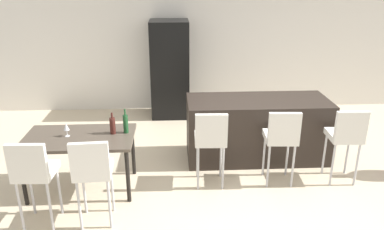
{
  "coord_description": "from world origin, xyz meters",
  "views": [
    {
      "loc": [
        -1.04,
        -4.52,
        2.66
      ],
      "look_at": [
        -0.79,
        0.24,
        0.85
      ],
      "focal_mm": 35.22,
      "sensor_mm": 36.0,
      "label": 1
    }
  ],
  "objects_px": {
    "dining_chair_near": "(33,170)",
    "wine_glass_left": "(66,127)",
    "dining_chair_far": "(92,169)",
    "wine_bottle_near": "(113,125)",
    "bar_chair_middle": "(282,136)",
    "refrigerator": "(170,69)",
    "kitchen_island": "(257,129)",
    "bar_chair_right": "(346,134)",
    "bar_chair_left": "(211,137)",
    "dining_table": "(79,142)",
    "wine_bottle_end": "(126,124)"
  },
  "relations": [
    {
      "from": "kitchen_island",
      "to": "wine_bottle_near",
      "type": "bearing_deg",
      "value": -160.72
    },
    {
      "from": "dining_table",
      "to": "dining_chair_far",
      "type": "xyz_separation_m",
      "value": [
        0.31,
        -0.77,
        0.03
      ]
    },
    {
      "from": "bar_chair_right",
      "to": "wine_bottle_end",
      "type": "height_order",
      "value": "wine_bottle_end"
    },
    {
      "from": "dining_chair_near",
      "to": "dining_chair_far",
      "type": "bearing_deg",
      "value": 0.0
    },
    {
      "from": "dining_chair_far",
      "to": "dining_table",
      "type": "bearing_deg",
      "value": 112.07
    },
    {
      "from": "bar_chair_middle",
      "to": "bar_chair_right",
      "type": "bearing_deg",
      "value": -0.0
    },
    {
      "from": "dining_chair_far",
      "to": "bar_chair_middle",
      "type": "bearing_deg",
      "value": 18.26
    },
    {
      "from": "bar_chair_middle",
      "to": "wine_bottle_near",
      "type": "height_order",
      "value": "bar_chair_middle"
    },
    {
      "from": "dining_chair_near",
      "to": "wine_glass_left",
      "type": "relative_size",
      "value": 6.03
    },
    {
      "from": "dining_chair_near",
      "to": "wine_glass_left",
      "type": "bearing_deg",
      "value": 77.94
    },
    {
      "from": "kitchen_island",
      "to": "dining_chair_far",
      "type": "bearing_deg",
      "value": -144.04
    },
    {
      "from": "bar_chair_left",
      "to": "refrigerator",
      "type": "bearing_deg",
      "value": 100.81
    },
    {
      "from": "dining_table",
      "to": "wine_bottle_near",
      "type": "xyz_separation_m",
      "value": [
        0.42,
        0.07,
        0.18
      ]
    },
    {
      "from": "bar_chair_left",
      "to": "wine_bottle_near",
      "type": "bearing_deg",
      "value": 175.83
    },
    {
      "from": "kitchen_island",
      "to": "wine_bottle_end",
      "type": "bearing_deg",
      "value": -159.71
    },
    {
      "from": "bar_chair_right",
      "to": "bar_chair_middle",
      "type": "bearing_deg",
      "value": 180.0
    },
    {
      "from": "dining_chair_far",
      "to": "wine_bottle_near",
      "type": "bearing_deg",
      "value": 82.66
    },
    {
      "from": "bar_chair_left",
      "to": "wine_bottle_end",
      "type": "xyz_separation_m",
      "value": [
        -1.08,
        0.11,
        0.17
      ]
    },
    {
      "from": "wine_bottle_near",
      "to": "wine_glass_left",
      "type": "height_order",
      "value": "wine_bottle_near"
    },
    {
      "from": "kitchen_island",
      "to": "dining_chair_near",
      "type": "height_order",
      "value": "dining_chair_near"
    },
    {
      "from": "wine_bottle_end",
      "to": "refrigerator",
      "type": "xyz_separation_m",
      "value": [
        0.56,
        2.6,
        0.05
      ]
    },
    {
      "from": "dining_table",
      "to": "dining_chair_far",
      "type": "bearing_deg",
      "value": -67.93
    },
    {
      "from": "bar_chair_left",
      "to": "wine_bottle_end",
      "type": "height_order",
      "value": "wine_bottle_end"
    },
    {
      "from": "dining_table",
      "to": "wine_glass_left",
      "type": "bearing_deg",
      "value": 173.99
    },
    {
      "from": "kitchen_island",
      "to": "wine_bottle_end",
      "type": "relative_size",
      "value": 6.52
    },
    {
      "from": "dining_chair_far",
      "to": "refrigerator",
      "type": "relative_size",
      "value": 0.57
    },
    {
      "from": "kitchen_island",
      "to": "bar_chair_middle",
      "type": "relative_size",
      "value": 1.97
    },
    {
      "from": "wine_glass_left",
      "to": "dining_table",
      "type": "bearing_deg",
      "value": -6.01
    },
    {
      "from": "bar_chair_left",
      "to": "wine_glass_left",
      "type": "distance_m",
      "value": 1.81
    },
    {
      "from": "bar_chair_middle",
      "to": "bar_chair_right",
      "type": "distance_m",
      "value": 0.85
    },
    {
      "from": "bar_chair_right",
      "to": "refrigerator",
      "type": "distance_m",
      "value": 3.55
    },
    {
      "from": "bar_chair_left",
      "to": "wine_glass_left",
      "type": "height_order",
      "value": "bar_chair_left"
    },
    {
      "from": "dining_chair_near",
      "to": "wine_bottle_near",
      "type": "relative_size",
      "value": 3.74
    },
    {
      "from": "dining_table",
      "to": "dining_chair_far",
      "type": "relative_size",
      "value": 1.3
    },
    {
      "from": "bar_chair_right",
      "to": "dining_table",
      "type": "bearing_deg",
      "value": 179.66
    },
    {
      "from": "dining_chair_far",
      "to": "wine_bottle_end",
      "type": "height_order",
      "value": "wine_bottle_end"
    },
    {
      "from": "bar_chair_left",
      "to": "refrigerator",
      "type": "height_order",
      "value": "refrigerator"
    },
    {
      "from": "bar_chair_middle",
      "to": "refrigerator",
      "type": "xyz_separation_m",
      "value": [
        -1.43,
        2.71,
        0.22
      ]
    },
    {
      "from": "dining_chair_far",
      "to": "refrigerator",
      "type": "distance_m",
      "value": 3.56
    },
    {
      "from": "bar_chair_middle",
      "to": "wine_glass_left",
      "type": "distance_m",
      "value": 2.72
    },
    {
      "from": "wine_glass_left",
      "to": "bar_chair_middle",
      "type": "bearing_deg",
      "value": -0.75
    },
    {
      "from": "kitchen_island",
      "to": "bar_chair_left",
      "type": "xyz_separation_m",
      "value": [
        -0.78,
        -0.8,
        0.24
      ]
    },
    {
      "from": "bar_chair_middle",
      "to": "dining_table",
      "type": "height_order",
      "value": "bar_chair_middle"
    },
    {
      "from": "bar_chair_middle",
      "to": "wine_bottle_near",
      "type": "bearing_deg",
      "value": 177.6
    },
    {
      "from": "dining_table",
      "to": "dining_chair_near",
      "type": "height_order",
      "value": "dining_chair_near"
    },
    {
      "from": "dining_table",
      "to": "wine_bottle_end",
      "type": "height_order",
      "value": "wine_bottle_end"
    },
    {
      "from": "bar_chair_right",
      "to": "refrigerator",
      "type": "relative_size",
      "value": 0.57
    },
    {
      "from": "dining_table",
      "to": "wine_bottle_end",
      "type": "relative_size",
      "value": 4.29
    },
    {
      "from": "bar_chair_left",
      "to": "bar_chair_middle",
      "type": "height_order",
      "value": "same"
    },
    {
      "from": "wine_bottle_end",
      "to": "dining_chair_near",
      "type": "bearing_deg",
      "value": -136.13
    }
  ]
}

